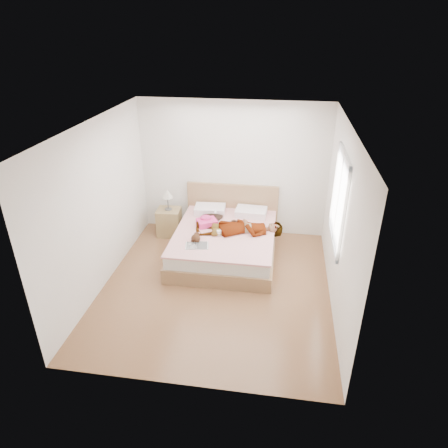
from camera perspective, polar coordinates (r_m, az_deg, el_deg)
name	(u,v)px	position (r m, az deg, el deg)	size (l,w,h in m)	color
ground	(216,286)	(6.54, -1.13, -8.84)	(4.00, 4.00, 0.00)	#4C2917
woman	(240,226)	(7.02, 2.26, -0.23)	(0.59, 1.56, 0.21)	white
hair	(212,216)	(7.53, -1.66, 1.14)	(0.39, 0.48, 0.07)	black
phone	(216,211)	(7.42, -1.21, 1.82)	(0.04, 0.09, 0.01)	silver
room_shell	(339,200)	(6.05, 16.07, 3.26)	(4.00, 4.00, 4.00)	white
bed	(226,240)	(7.25, 0.22, -2.33)	(1.80, 2.08, 1.00)	olive
towel	(207,221)	(7.25, -2.51, 0.37)	(0.43, 0.41, 0.18)	#F54279
magazine	(197,246)	(6.62, -3.90, -3.09)	(0.42, 0.31, 0.02)	white
coffee_mug	(219,233)	(6.91, -0.68, -1.25)	(0.13, 0.11, 0.10)	white
plush_toy	(196,237)	(6.73, -4.03, -1.94)	(0.16, 0.24, 0.13)	black
nightstand	(169,220)	(7.96, -7.85, 0.58)	(0.47, 0.42, 0.96)	brown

